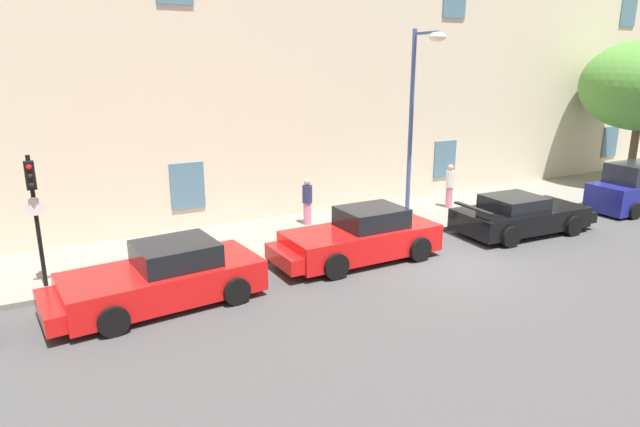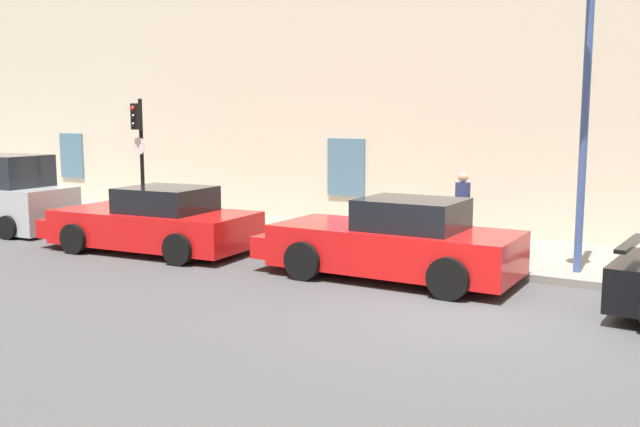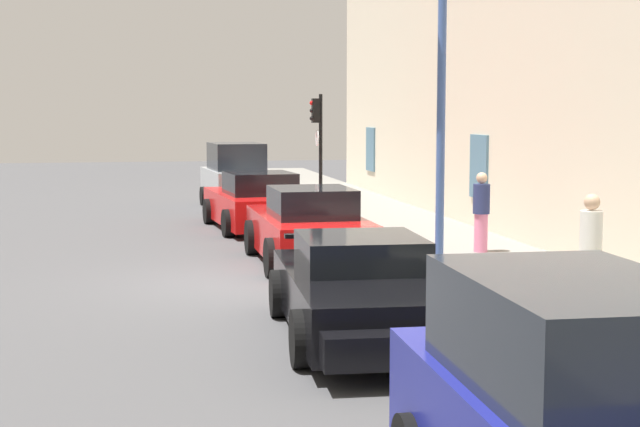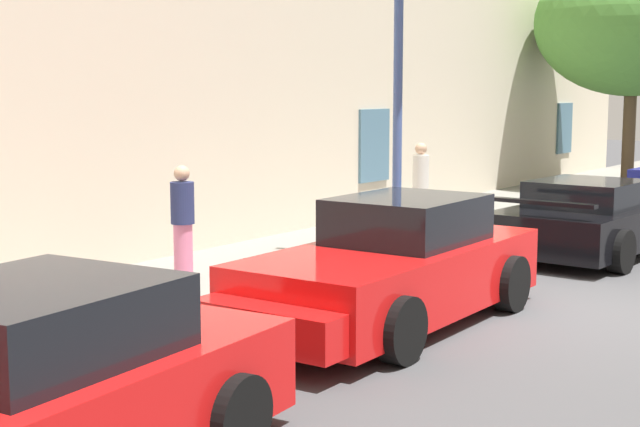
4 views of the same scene
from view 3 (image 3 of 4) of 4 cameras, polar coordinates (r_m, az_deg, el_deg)
ground_plane at (r=16.19m, az=-4.55°, el=-4.14°), size 80.00×80.00×0.00m
sidewalk at (r=17.17m, az=9.85°, el=-3.38°), size 60.00×3.77×0.14m
sportscar_red_lead at (r=23.58m, az=-3.90°, el=0.59°), size 4.97×2.49×1.42m
sportscar_yellow_flank at (r=18.12m, az=-0.80°, el=-0.97°), size 4.84×2.09×1.48m
sportscar_white_middle at (r=12.01m, az=2.85°, el=-4.94°), size 4.82×2.35×1.27m
hatchback_distant at (r=28.56m, az=-5.07°, el=2.06°), size 3.70×2.07×1.96m
traffic_light at (r=26.01m, az=-0.14°, el=4.96°), size 0.44×0.36×3.23m
street_lamp at (r=15.41m, az=5.95°, el=11.82°), size 0.44×1.42×6.27m
pedestrian_admiring at (r=13.39m, az=16.01°, el=-2.22°), size 0.42×0.42×1.64m
pedestrian_strolling at (r=18.80m, az=9.70°, el=0.13°), size 0.36×0.36×1.57m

